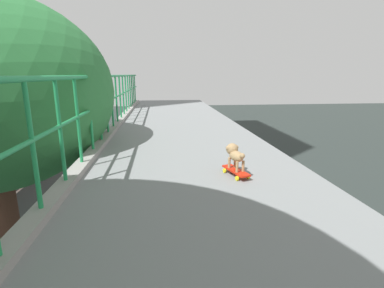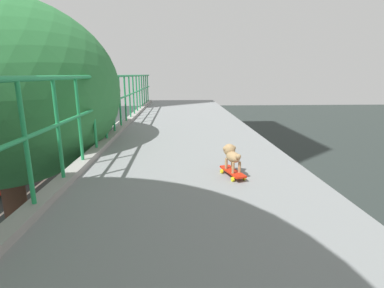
# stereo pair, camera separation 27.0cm
# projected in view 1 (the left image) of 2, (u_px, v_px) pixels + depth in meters

# --- Properties ---
(toy_skateboard) EXTENTS (0.29, 0.51, 0.08)m
(toy_skateboard) POSITION_uv_depth(u_px,v_px,m) (236.00, 171.00, 3.75)
(toy_skateboard) COLOR red
(toy_skateboard) RESTS_ON overpass_deck
(small_dog) EXTENTS (0.23, 0.38, 0.33)m
(small_dog) POSITION_uv_depth(u_px,v_px,m) (235.00, 154.00, 3.74)
(small_dog) COLOR tan
(small_dog) RESTS_ON toy_skateboard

